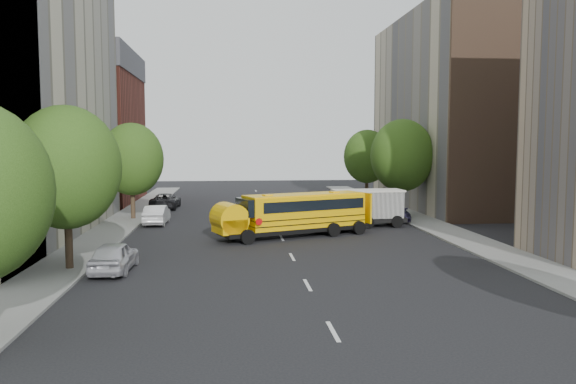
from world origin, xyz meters
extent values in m
plane|color=black|center=(0.00, 0.00, 0.00)|extent=(120.00, 120.00, 0.00)
cube|color=slate|center=(-11.50, 5.00, 0.06)|extent=(3.00, 80.00, 0.12)
cube|color=slate|center=(11.50, 5.00, 0.06)|extent=(3.00, 80.00, 0.12)
cube|color=silver|center=(0.00, 10.00, 0.01)|extent=(0.15, 64.00, 0.01)
cube|color=maroon|center=(-18.00, 28.00, 6.50)|extent=(10.00, 15.00, 13.00)
cube|color=#C3B698|center=(18.00, 20.00, 9.00)|extent=(10.00, 22.00, 18.00)
cube|color=brown|center=(18.00, 9.00, 9.00)|extent=(10.10, 0.30, 18.00)
cylinder|color=yellow|center=(28.00, 28.00, 17.50)|extent=(1.00, 1.00, 35.00)
cylinder|color=#38281C|center=(-11.00, -4.00, 1.44)|extent=(0.36, 0.36, 2.88)
ellipsoid|color=#254412|center=(-11.00, -4.00, 4.96)|extent=(5.12, 5.12, 5.89)
cylinder|color=#38281C|center=(-11.00, 14.00, 1.40)|extent=(0.36, 0.36, 2.81)
ellipsoid|color=#254412|center=(-11.00, 14.00, 4.84)|extent=(4.99, 4.99, 5.74)
cylinder|color=#38281C|center=(11.00, 14.00, 1.48)|extent=(0.36, 0.36, 2.95)
ellipsoid|color=#254412|center=(11.00, 14.00, 5.08)|extent=(5.25, 5.25, 6.04)
cylinder|color=#38281C|center=(11.00, 26.00, 1.37)|extent=(0.36, 0.36, 2.74)
ellipsoid|color=#254412|center=(11.00, 26.00, 4.71)|extent=(4.86, 4.86, 5.59)
cube|color=black|center=(0.93, 4.62, 0.49)|extent=(10.22, 5.81, 0.27)
cube|color=#FFBC05|center=(1.52, 4.85, 1.66)|extent=(8.36, 5.05, 2.07)
cube|color=#FFBC05|center=(-2.92, 3.11, 1.03)|extent=(2.26, 2.52, 0.90)
cube|color=black|center=(-2.04, 3.45, 2.11)|extent=(1.17, 2.09, 1.08)
cube|color=#FFBC05|center=(1.52, 4.85, 2.72)|extent=(8.29, 4.88, 0.13)
cube|color=black|center=(1.69, 4.91, 2.11)|extent=(7.71, 4.84, 0.67)
cube|color=black|center=(1.52, 4.85, 0.94)|extent=(8.38, 5.10, 0.05)
cube|color=black|center=(1.52, 4.85, 1.30)|extent=(8.38, 5.10, 0.05)
cube|color=#FFBC05|center=(5.33, 6.34, 1.66)|extent=(0.95, 2.14, 2.07)
cube|color=#FFBC05|center=(-0.74, 3.96, 2.81)|extent=(0.70, 0.70, 0.09)
cube|color=#FFBC05|center=(3.45, 5.60, 2.81)|extent=(0.70, 0.70, 0.09)
cylinder|color=#FFBC05|center=(-2.92, 3.11, 1.48)|extent=(2.51, 2.62, 1.89)
cylinder|color=red|center=(-1.30, 2.44, 1.35)|extent=(0.43, 0.20, 0.45)
cylinder|color=black|center=(-1.92, 2.29, 0.45)|extent=(0.94, 0.58, 0.90)
cylinder|color=black|center=(-2.74, 4.39, 0.45)|extent=(0.94, 0.58, 0.90)
cylinder|color=black|center=(3.19, 4.29, 0.45)|extent=(0.94, 0.58, 0.90)
cylinder|color=black|center=(2.37, 6.39, 0.45)|extent=(0.94, 0.58, 0.90)
cylinder|color=black|center=(4.86, 4.95, 0.45)|extent=(0.94, 0.58, 0.90)
cylinder|color=black|center=(4.04, 7.04, 0.45)|extent=(0.94, 0.58, 0.90)
cube|color=black|center=(6.23, 8.42, 0.53)|extent=(6.48, 2.54, 0.32)
cube|color=white|center=(6.76, 8.45, 1.64)|extent=(4.99, 2.34, 1.90)
cube|color=white|center=(3.91, 8.26, 1.32)|extent=(1.61, 2.11, 1.27)
cube|color=silver|center=(6.76, 8.45, 2.65)|extent=(5.21, 2.46, 0.13)
cylinder|color=black|center=(3.98, 7.20, 0.44)|extent=(0.90, 0.32, 0.89)
cylinder|color=black|center=(3.84, 9.31, 0.44)|extent=(0.90, 0.32, 0.89)
cylinder|color=black|center=(6.51, 7.37, 0.44)|extent=(0.90, 0.32, 0.89)
cylinder|color=black|center=(6.37, 9.49, 0.44)|extent=(0.90, 0.32, 0.89)
cylinder|color=black|center=(8.84, 7.53, 0.44)|extent=(0.90, 0.32, 0.89)
cylinder|color=black|center=(8.69, 9.64, 0.44)|extent=(0.90, 0.32, 0.89)
imported|color=#B5B5BC|center=(-8.80, -4.50, 0.73)|extent=(1.89, 4.37, 1.47)
imported|color=silver|center=(-8.80, 11.27, 0.73)|extent=(1.61, 4.44, 1.46)
imported|color=black|center=(-9.30, 21.56, 0.72)|extent=(2.59, 5.25, 1.43)
imported|color=#353054|center=(9.60, 11.30, 0.79)|extent=(2.22, 4.75, 1.57)
imported|color=#A7A6A2|center=(9.35, 23.14, 0.71)|extent=(1.94, 4.46, 1.43)
camera|label=1|loc=(-3.29, -31.49, 6.11)|focal=35.00mm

